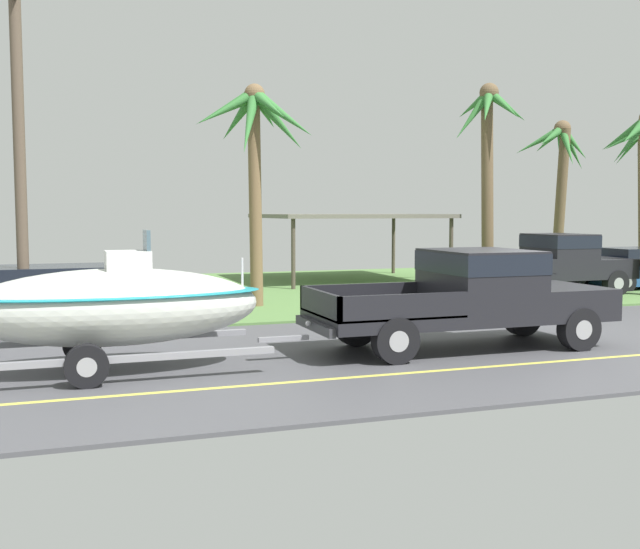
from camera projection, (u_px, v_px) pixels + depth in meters
ground at (371, 297)px, 22.85m from camera, size 36.00×22.00×0.11m
pickup_truck_towing at (478, 293)px, 14.27m from camera, size 5.93×2.10×1.85m
boat_on_trailer at (113, 306)px, 12.06m from camera, size 5.92×2.23×2.28m
parked_pickup_background at (558, 261)px, 23.25m from camera, size 5.46×2.00×1.89m
parked_sedan_near at (55, 298)px, 16.66m from camera, size 4.68×1.95×1.38m
carport_awning at (349, 217)px, 27.65m from camera, size 6.30×5.27×2.49m
palm_tree_near_left at (560, 164)px, 28.43m from camera, size 2.79×2.71×5.99m
palm_tree_mid at (255, 134)px, 20.00m from camera, size 3.15×3.14×5.94m
palm_tree_far_right at (488, 141)px, 25.61m from camera, size 3.03×2.94×6.91m
utility_pole at (19, 147)px, 15.66m from camera, size 0.24×1.80×7.53m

